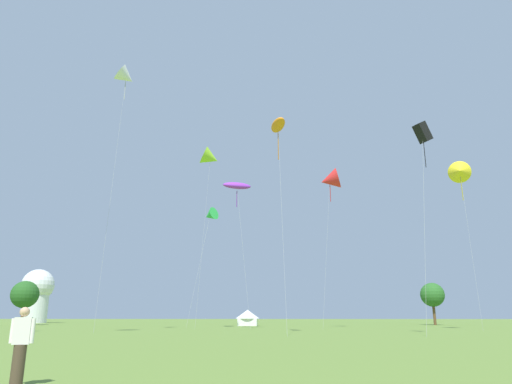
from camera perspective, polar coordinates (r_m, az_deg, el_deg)
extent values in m
cone|color=yellow|center=(57.16, 23.85, 2.34)|extent=(3.28, 3.32, 2.91)
cylinder|color=#A79518|center=(56.64, 24.07, 0.39)|extent=(0.08, 0.08, 2.71)
cylinder|color=#B2B2B7|center=(54.96, 25.00, -6.15)|extent=(0.04, 1.00, 17.30)
cone|color=#99DB2D|center=(60.13, -5.65, 4.21)|extent=(3.26, 3.01, 2.92)
cylinder|color=#B2B2B7|center=(57.32, -6.55, -5.77)|extent=(1.21, 0.64, 21.23)
cone|color=green|center=(59.90, -5.69, -2.88)|extent=(2.42, 2.39, 1.99)
cylinder|color=#B2B2B7|center=(58.03, -7.10, -9.46)|extent=(2.23, 2.01, 14.02)
cone|color=red|center=(61.27, 9.09, 1.47)|extent=(3.22, 3.13, 3.13)
cylinder|color=maroon|center=(60.78, 9.16, -0.17)|extent=(0.09, 0.09, 2.21)
cylinder|color=#B2B2B7|center=(58.51, 8.70, -7.14)|extent=(1.74, 1.50, 18.69)
ellipsoid|color=orange|center=(42.63, 2.73, 8.24)|extent=(1.99, 3.26, 1.09)
cylinder|color=#A75C11|center=(41.89, 2.77, 5.79)|extent=(0.07, 0.07, 2.74)
cylinder|color=#B2B2B7|center=(38.69, 3.25, -3.59)|extent=(0.48, 2.51, 18.34)
ellipsoid|color=purple|center=(56.48, -2.36, 0.78)|extent=(3.78, 2.50, 1.21)
cylinder|color=#63238B|center=(56.05, -2.38, -0.88)|extent=(0.08, 0.08, 2.03)
cylinder|color=#B2B2B7|center=(54.22, -1.57, -7.66)|extent=(1.77, 1.07, 16.87)
cube|color=black|center=(42.47, 19.87, 6.92)|extent=(1.75, 1.45, 1.90)
cylinder|color=black|center=(41.86, 20.09, 4.62)|extent=(0.06, 0.06, 2.68)
cylinder|color=#B2B2B7|center=(39.26, 20.08, -4.05)|extent=(1.73, 1.57, 16.74)
cone|color=white|center=(54.01, -15.75, 13.53)|extent=(3.09, 2.91, 2.55)
cylinder|color=#A4A4A4|center=(53.26, -15.87, 11.99)|extent=(0.06, 0.06, 2.22)
cylinder|color=#B2B2B7|center=(48.74, -17.45, -0.19)|extent=(0.70, 1.24, 26.81)
cylinder|color=#473828|center=(12.34, -27.30, -18.49)|extent=(0.28, 0.28, 0.90)
cube|color=white|center=(12.30, -26.87, -15.03)|extent=(0.41, 0.33, 0.60)
sphere|color=tan|center=(12.30, -26.64, -13.09)|extent=(0.22, 0.22, 0.22)
cylinder|color=white|center=(12.42, -27.88, -14.90)|extent=(0.09, 0.09, 0.55)
cylinder|color=white|center=(12.19, -25.85, -15.16)|extent=(0.09, 0.09, 0.55)
cube|color=white|center=(72.50, -1.05, -15.76)|extent=(2.89, 2.89, 1.08)
cone|color=white|center=(72.49, -1.05, -14.83)|extent=(3.61, 3.61, 1.26)
cylinder|color=white|center=(107.05, -25.59, -12.78)|extent=(4.80, 4.80, 6.00)
sphere|color=white|center=(107.21, -25.31, -10.33)|extent=(6.40, 6.40, 6.40)
cylinder|color=brown|center=(83.34, 21.15, -13.87)|extent=(0.44, 0.44, 3.47)
sphere|color=#286023|center=(83.41, 20.94, -11.76)|extent=(3.88, 3.88, 3.88)
cylinder|color=brown|center=(87.01, -26.88, -13.34)|extent=(0.44, 0.44, 3.32)
sphere|color=#23561E|center=(87.08, -26.63, -11.24)|extent=(4.43, 4.43, 4.43)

